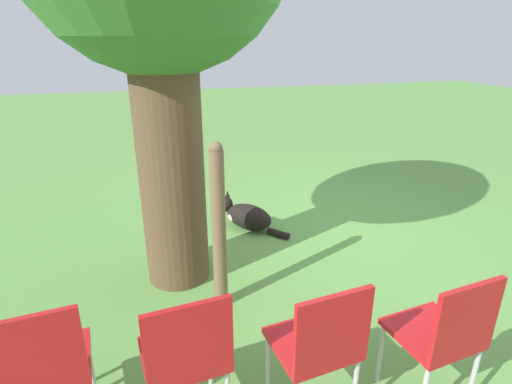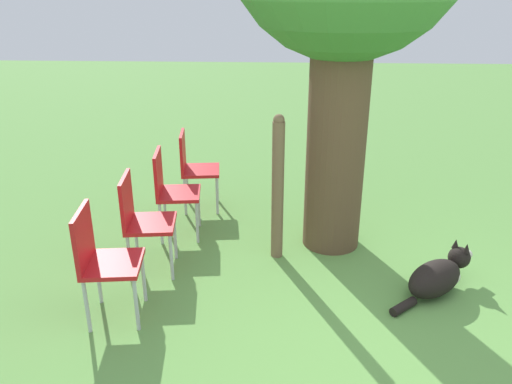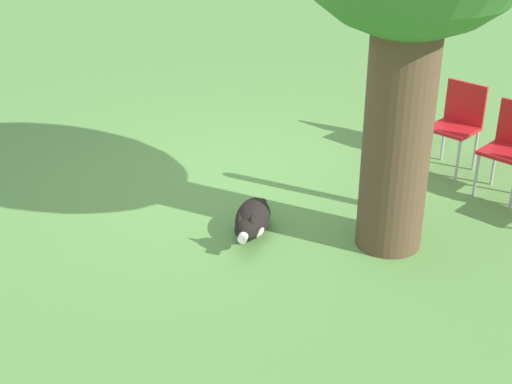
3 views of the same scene
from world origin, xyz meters
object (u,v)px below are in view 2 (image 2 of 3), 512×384
at_px(dog, 438,276).
at_px(red_chair_1, 141,217).
at_px(fence_post, 278,188).
at_px(red_chair_0, 101,256).
at_px(red_chair_2, 171,187).
at_px(red_chair_3, 193,165).

distance_m(dog, red_chair_1, 2.60).
xyz_separation_m(fence_post, red_chair_0, (-1.31, -1.04, -0.17)).
xyz_separation_m(red_chair_1, red_chair_2, (0.11, 0.71, 0.00)).
relative_size(dog, red_chair_1, 0.91).
xyz_separation_m(dog, red_chair_2, (-2.45, 0.93, 0.38)).
distance_m(fence_post, red_chair_1, 1.25).
height_order(red_chair_1, red_chair_3, same).
height_order(dog, red_chair_0, red_chair_0).
bearing_deg(red_chair_1, red_chair_3, 74.20).
bearing_deg(red_chair_3, dog, -41.82).
height_order(red_chair_0, red_chair_1, same).
height_order(fence_post, red_chair_3, fence_post).
xyz_separation_m(red_chair_1, red_chair_3, (0.22, 1.42, 0.00)).
height_order(fence_post, red_chair_2, fence_post).
height_order(red_chair_0, red_chair_3, same).
relative_size(red_chair_2, red_chair_3, 1.00).
xyz_separation_m(fence_post, red_chair_3, (-0.97, 1.09, -0.17)).
bearing_deg(red_chair_0, fence_post, 31.52).
bearing_deg(red_chair_2, red_chair_3, 74.20).
height_order(red_chair_0, red_chair_2, same).
bearing_deg(fence_post, red_chair_3, 131.78).
bearing_deg(dog, fence_post, 117.34).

